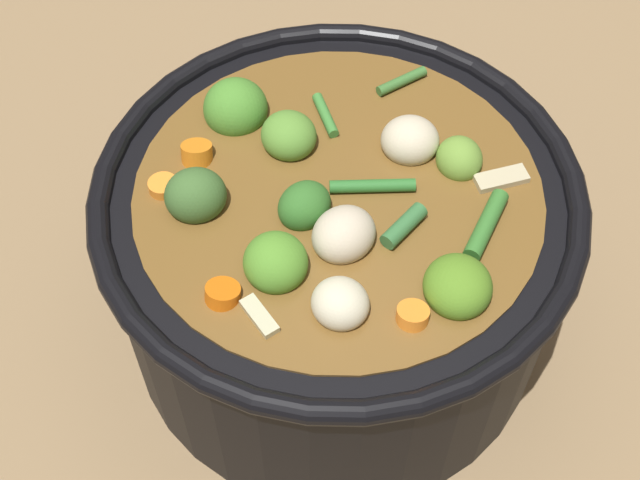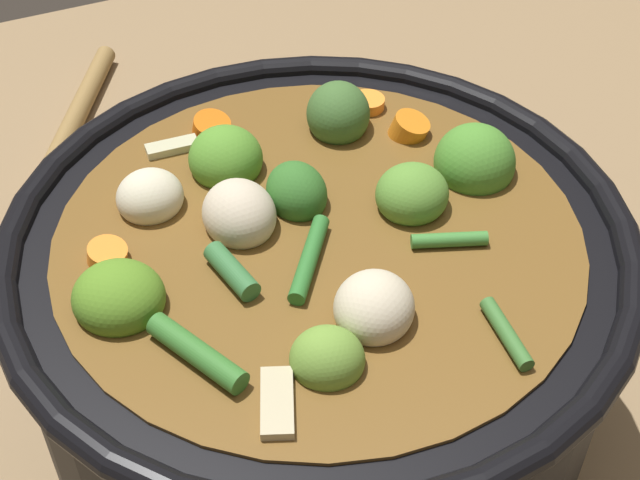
# 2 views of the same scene
# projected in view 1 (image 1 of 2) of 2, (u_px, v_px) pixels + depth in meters

# --- Properties ---
(ground_plane) EXTENTS (1.10, 1.10, 0.00)m
(ground_plane) POSITION_uv_depth(u_px,v_px,m) (335.00, 316.00, 0.68)
(ground_plane) COLOR #8C704C
(cooking_pot) EXTENTS (0.32, 0.32, 0.18)m
(cooking_pot) POSITION_uv_depth(u_px,v_px,m) (336.00, 254.00, 0.61)
(cooking_pot) COLOR black
(cooking_pot) RESTS_ON ground_plane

